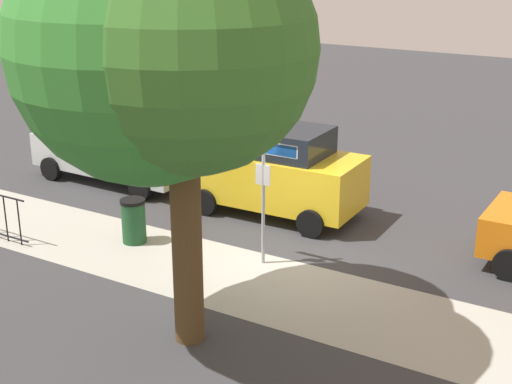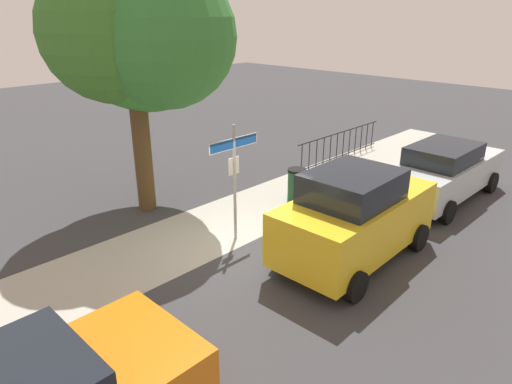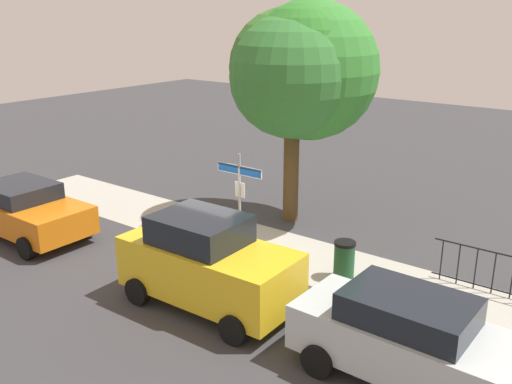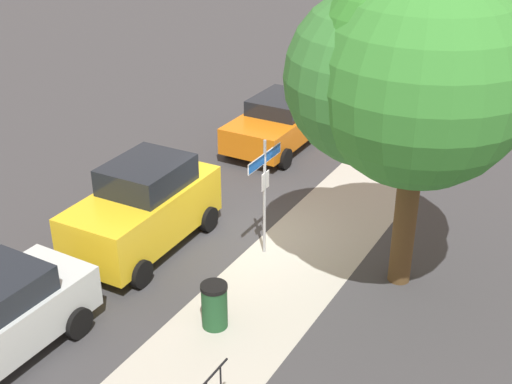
% 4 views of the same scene
% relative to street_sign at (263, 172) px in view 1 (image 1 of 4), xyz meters
% --- Properties ---
extents(ground_plane, '(60.00, 60.00, 0.00)m').
position_rel_street_sign_xyz_m(ground_plane, '(-0.35, -0.40, -1.95)').
color(ground_plane, '#38383A').
extents(sidewalk_strip, '(24.00, 2.60, 0.00)m').
position_rel_street_sign_xyz_m(sidewalk_strip, '(1.65, 0.90, -1.95)').
color(sidewalk_strip, '#AAA79C').
rests_on(sidewalk_strip, ground_plane).
extents(street_sign, '(1.48, 0.07, 2.89)m').
position_rel_street_sign_xyz_m(street_sign, '(0.00, 0.00, 0.00)').
color(street_sign, '#9EA0A5').
rests_on(street_sign, ground_plane).
extents(shade_tree, '(4.73, 4.76, 6.83)m').
position_rel_street_sign_xyz_m(shade_tree, '(-0.18, 3.04, 2.86)').
color(shade_tree, '#513B20').
rests_on(shade_tree, ground_plane).
extents(car_yellow, '(4.15, 2.12, 2.14)m').
position_rel_street_sign_xyz_m(car_yellow, '(1.16, -2.61, -0.90)').
color(car_yellow, yellow).
rests_on(car_yellow, ground_plane).
extents(car_silver, '(4.67, 1.98, 1.72)m').
position_rel_street_sign_xyz_m(car_silver, '(6.07, -2.54, -1.08)').
color(car_silver, silver).
rests_on(car_silver, ground_plane).
extents(trash_bin, '(0.55, 0.55, 0.98)m').
position_rel_street_sign_xyz_m(trash_bin, '(2.96, 0.50, -1.46)').
color(trash_bin, '#1E4C28').
rests_on(trash_bin, ground_plane).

